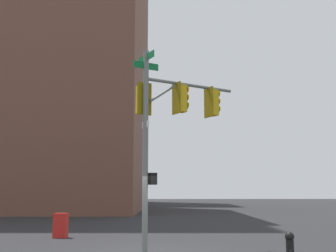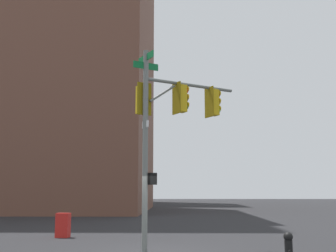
{
  "view_description": "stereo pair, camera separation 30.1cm",
  "coord_description": "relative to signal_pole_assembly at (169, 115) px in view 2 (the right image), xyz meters",
  "views": [
    {
      "loc": [
        14.62,
        0.56,
        1.99
      ],
      "look_at": [
        -0.47,
        0.54,
        4.29
      ],
      "focal_mm": 45.85,
      "sensor_mm": 36.0,
      "label": 1
    },
    {
      "loc": [
        14.62,
        0.86,
        1.99
      ],
      "look_at": [
        -0.47,
        0.54,
        4.29
      ],
      "focal_mm": 45.85,
      "sensor_mm": 36.0,
      "label": 2
    }
  ],
  "objects": [
    {
      "name": "ground_plane",
      "position": [
        0.56,
        -0.57,
        -4.71
      ],
      "size": [
        200.0,
        200.0,
        0.0
      ],
      "primitive_type": "plane",
      "color": "#262628"
    },
    {
      "name": "signal_pole_assembly",
      "position": [
        0.0,
        0.0,
        0.0
      ],
      "size": [
        2.47,
        3.69,
        6.93
      ],
      "rotation": [
        0.0,
        0.0,
        2.11
      ],
      "color": "slate",
      "rests_on": "ground_plane"
    },
    {
      "name": "fire_hydrant",
      "position": [
        2.86,
        3.37,
        -4.24
      ],
      "size": [
        0.34,
        0.26,
        0.87
      ],
      "color": "black",
      "rests_on": "ground_plane"
    },
    {
      "name": "newspaper_box",
      "position": [
        -3.88,
        -4.71,
        -4.19
      ],
      "size": [
        0.49,
        0.6,
        1.05
      ],
      "primitive_type": "cube",
      "rotation": [
        0.0,
        0.0,
        -0.09
      ],
      "color": "red",
      "rests_on": "ground_plane"
    },
    {
      "name": "building_brick_midblock",
      "position": [
        -30.2,
        -11.04,
        9.53
      ],
      "size": [
        21.68,
        16.34,
        28.5
      ],
      "primitive_type": "cube",
      "color": "brown",
      "rests_on": "ground_plane"
    },
    {
      "name": "building_brick_farside",
      "position": [
        -62.83,
        -16.87,
        20.96
      ],
      "size": [
        16.31,
        18.87,
        51.35
      ],
      "primitive_type": "cube",
      "color": "brown",
      "rests_on": "ground_plane"
    }
  ]
}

